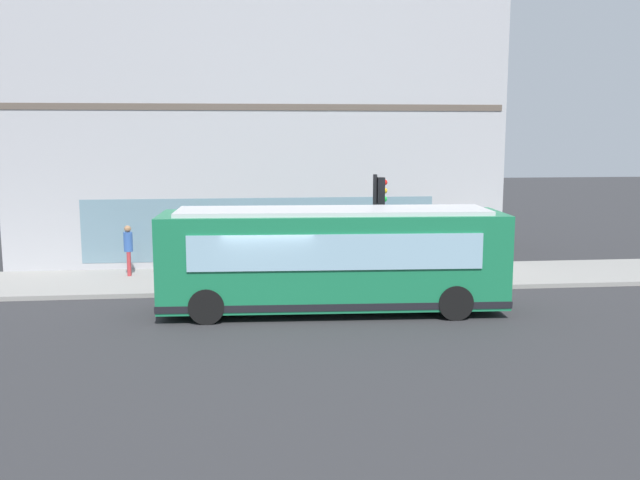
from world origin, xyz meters
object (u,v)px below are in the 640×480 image
(traffic_light_near_corner, at_px, (378,208))
(city_bus_nearside, at_px, (332,260))
(pedestrian_by_light_pole, at_px, (459,249))
(pedestrian_walking_along_curb, at_px, (128,247))
(fire_hydrant, at_px, (236,267))
(pedestrian_near_building_entrance, at_px, (174,250))

(traffic_light_near_corner, bearing_deg, city_bus_nearside, 146.63)
(pedestrian_by_light_pole, height_order, pedestrian_walking_along_curb, pedestrian_walking_along_curb)
(city_bus_nearside, distance_m, pedestrian_by_light_pole, 6.12)
(city_bus_nearside, bearing_deg, pedestrian_by_light_pole, -54.01)
(pedestrian_by_light_pole, xyz_separation_m, pedestrian_walking_along_curb, (1.76, 11.66, 0.00))
(fire_hydrant, height_order, pedestrian_by_light_pole, pedestrian_by_light_pole)
(city_bus_nearside, xyz_separation_m, fire_hydrant, (4.57, 2.89, -1.04))
(traffic_light_near_corner, distance_m, pedestrian_by_light_pole, 3.45)
(fire_hydrant, height_order, pedestrian_near_building_entrance, pedestrian_near_building_entrance)
(pedestrian_near_building_entrance, bearing_deg, pedestrian_walking_along_curb, 87.32)
(pedestrian_near_building_entrance, relative_size, pedestrian_walking_along_curb, 0.88)
(traffic_light_near_corner, xyz_separation_m, fire_hydrant, (1.63, 4.82, -2.24))
(traffic_light_near_corner, height_order, fire_hydrant, traffic_light_near_corner)
(city_bus_nearside, relative_size, traffic_light_near_corner, 2.71)
(traffic_light_near_corner, relative_size, pedestrian_walking_along_curb, 2.05)
(city_bus_nearside, bearing_deg, pedestrian_walking_along_curb, 51.46)
(city_bus_nearside, height_order, pedestrian_walking_along_curb, city_bus_nearside)
(pedestrian_near_building_entrance, xyz_separation_m, pedestrian_by_light_pole, (-1.68, -10.05, 0.14))
(fire_hydrant, bearing_deg, pedestrian_by_light_pole, -97.13)
(fire_hydrant, bearing_deg, pedestrian_walking_along_curb, 78.50)
(traffic_light_near_corner, height_order, pedestrian_walking_along_curb, traffic_light_near_corner)
(fire_hydrant, distance_m, pedestrian_by_light_pole, 7.92)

